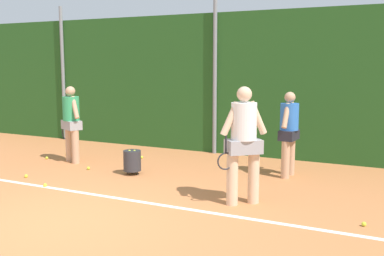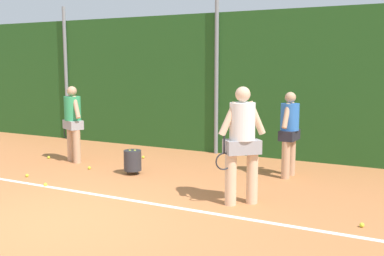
% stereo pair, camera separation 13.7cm
% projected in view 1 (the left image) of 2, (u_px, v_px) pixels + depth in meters
% --- Properties ---
extents(ground_plane, '(26.01, 26.01, 0.00)m').
position_uv_depth(ground_plane, '(128.00, 191.00, 8.12)').
color(ground_plane, '#C67542').
extents(hedge_fence_backdrop, '(16.91, 0.25, 3.50)m').
position_uv_depth(hedge_fence_backdrop, '(218.00, 84.00, 11.49)').
color(hedge_fence_backdrop, '#23511E').
rests_on(hedge_fence_backdrop, ground_plane).
extents(fence_post_left, '(0.10, 0.10, 3.90)m').
position_uv_depth(fence_post_left, '(63.00, 74.00, 13.43)').
color(fence_post_left, gray).
rests_on(fence_post_left, ground_plane).
extents(fence_post_center, '(0.10, 0.10, 3.90)m').
position_uv_depth(fence_post_center, '(215.00, 76.00, 11.31)').
color(fence_post_center, gray).
rests_on(fence_post_center, ground_plane).
extents(court_baseline_paint, '(12.36, 0.10, 0.01)m').
position_uv_depth(court_baseline_paint, '(114.00, 198.00, 7.74)').
color(court_baseline_paint, white).
rests_on(court_baseline_paint, ground_plane).
extents(player_foreground_near, '(0.63, 0.67, 1.91)m').
position_uv_depth(player_foreground_near, '(243.00, 139.00, 7.26)').
color(player_foreground_near, beige).
rests_on(player_foreground_near, ground_plane).
extents(player_midcourt, '(0.76, 0.49, 1.75)m').
position_uv_depth(player_midcourt, '(71.00, 120.00, 10.41)').
color(player_midcourt, tan).
rests_on(player_midcourt, ground_plane).
extents(player_backcourt_far, '(0.37, 0.72, 1.71)m').
position_uv_depth(player_backcourt_far, '(289.00, 129.00, 9.07)').
color(player_backcourt_far, tan).
rests_on(player_backcourt_far, ground_plane).
extents(ball_hopper, '(0.36, 0.36, 0.51)m').
position_uv_depth(ball_hopper, '(132.00, 160.00, 9.33)').
color(ball_hopper, '#2D2D33').
rests_on(ball_hopper, ground_plane).
extents(tennis_ball_1, '(0.07, 0.07, 0.07)m').
position_uv_depth(tennis_ball_1, '(88.00, 168.00, 9.77)').
color(tennis_ball_1, '#CCDB33').
rests_on(tennis_ball_1, ground_plane).
extents(tennis_ball_2, '(0.07, 0.07, 0.07)m').
position_uv_depth(tennis_ball_2, '(45.00, 185.00, 8.41)').
color(tennis_ball_2, '#CCDB33').
rests_on(tennis_ball_2, ground_plane).
extents(tennis_ball_4, '(0.07, 0.07, 0.07)m').
position_uv_depth(tennis_ball_4, '(283.00, 167.00, 9.90)').
color(tennis_ball_4, '#CCDB33').
rests_on(tennis_ball_4, ground_plane).
extents(tennis_ball_5, '(0.07, 0.07, 0.07)m').
position_uv_depth(tennis_ball_5, '(142.00, 157.00, 10.92)').
color(tennis_ball_5, '#CCDB33').
rests_on(tennis_ball_5, ground_plane).
extents(tennis_ball_7, '(0.07, 0.07, 0.07)m').
position_uv_depth(tennis_ball_7, '(364.00, 224.00, 6.37)').
color(tennis_ball_7, '#CCDB33').
rests_on(tennis_ball_7, ground_plane).
extents(tennis_ball_8, '(0.07, 0.07, 0.07)m').
position_uv_depth(tennis_ball_8, '(26.00, 176.00, 9.09)').
color(tennis_ball_8, '#CCDB33').
rests_on(tennis_ball_8, ground_plane).
extents(tennis_ball_9, '(0.07, 0.07, 0.07)m').
position_uv_depth(tennis_ball_9, '(67.00, 154.00, 11.31)').
color(tennis_ball_9, '#CCDB33').
rests_on(tennis_ball_9, ground_plane).
extents(tennis_ball_10, '(0.07, 0.07, 0.07)m').
position_uv_depth(tennis_ball_10, '(47.00, 158.00, 10.84)').
color(tennis_ball_10, '#CCDB33').
rests_on(tennis_ball_10, ground_plane).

